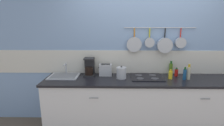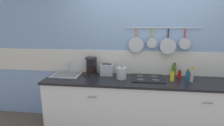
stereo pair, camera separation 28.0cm
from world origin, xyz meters
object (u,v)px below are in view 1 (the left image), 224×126
(coffee_maker, at_px, (89,68))
(bottle_olive_oil, at_px, (171,69))
(toaster, at_px, (106,70))
(bottle_cooking_wine, at_px, (176,72))
(kettle, at_px, (121,73))
(bottle_vinegar, at_px, (189,73))
(bottle_hot_sauce, at_px, (185,74))
(bottle_sesame_oil, at_px, (170,75))

(coffee_maker, height_order, bottle_olive_oil, coffee_maker)
(toaster, distance_m, bottle_cooking_wine, 1.22)
(coffee_maker, bearing_deg, kettle, -17.52)
(toaster, relative_size, bottle_vinegar, 0.93)
(coffee_maker, relative_size, bottle_vinegar, 1.23)
(coffee_maker, xyz_separation_m, bottle_cooking_wine, (1.51, -0.03, -0.06))
(bottle_cooking_wine, relative_size, bottle_hot_sauce, 0.70)
(kettle, xyz_separation_m, bottle_sesame_oil, (0.80, -0.01, -0.02))
(coffee_maker, distance_m, bottle_vinegar, 1.65)
(toaster, relative_size, bottle_olive_oil, 0.95)
(bottle_vinegar, bearing_deg, bottle_sesame_oil, 177.10)
(bottle_sesame_oil, xyz_separation_m, bottle_cooking_wine, (0.15, 0.15, -0.01))
(toaster, xyz_separation_m, bottle_cooking_wine, (1.22, -0.02, -0.04))
(toaster, height_order, bottle_cooking_wine, toaster)
(coffee_maker, xyz_separation_m, bottle_vinegar, (1.64, -0.20, -0.02))
(toaster, relative_size, kettle, 1.09)
(bottle_olive_oil, distance_m, bottle_hot_sauce, 0.31)
(kettle, bearing_deg, coffee_maker, 162.48)
(bottle_hot_sauce, bearing_deg, coffee_maker, 171.90)
(toaster, bearing_deg, bottle_olive_oil, 3.49)
(bottle_vinegar, bearing_deg, bottle_olive_oil, 129.32)
(bottle_sesame_oil, height_order, bottle_hot_sauce, bottle_hot_sauce)
(coffee_maker, bearing_deg, bottle_hot_sauce, -8.10)
(coffee_maker, xyz_separation_m, kettle, (0.55, -0.17, -0.03))
(bottle_cooking_wine, relative_size, bottle_vinegar, 0.59)
(toaster, height_order, kettle, kettle)
(kettle, height_order, bottle_sesame_oil, kettle)
(coffee_maker, distance_m, bottle_sesame_oil, 1.37)
(kettle, xyz_separation_m, bottle_vinegar, (1.09, -0.02, 0.02))
(bottle_vinegar, bearing_deg, toaster, 172.26)
(bottle_hot_sauce, bearing_deg, bottle_sesame_oil, 169.61)
(bottle_olive_oil, bearing_deg, bottle_hot_sauce, -63.60)
(bottle_olive_oil, height_order, bottle_vinegar, bottle_vinegar)
(toaster, bearing_deg, bottle_cooking_wine, -0.85)
(bottle_cooking_wine, bearing_deg, toaster, 179.15)
(kettle, bearing_deg, bottle_sesame_oil, -0.70)
(bottle_sesame_oil, xyz_separation_m, bottle_vinegar, (0.28, -0.01, 0.04))
(bottle_vinegar, bearing_deg, bottle_hot_sauce, -160.44)
(coffee_maker, height_order, bottle_hot_sauce, coffee_maker)
(bottle_sesame_oil, distance_m, bottle_olive_oil, 0.25)
(coffee_maker, height_order, bottle_sesame_oil, coffee_maker)
(kettle, height_order, bottle_cooking_wine, kettle)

